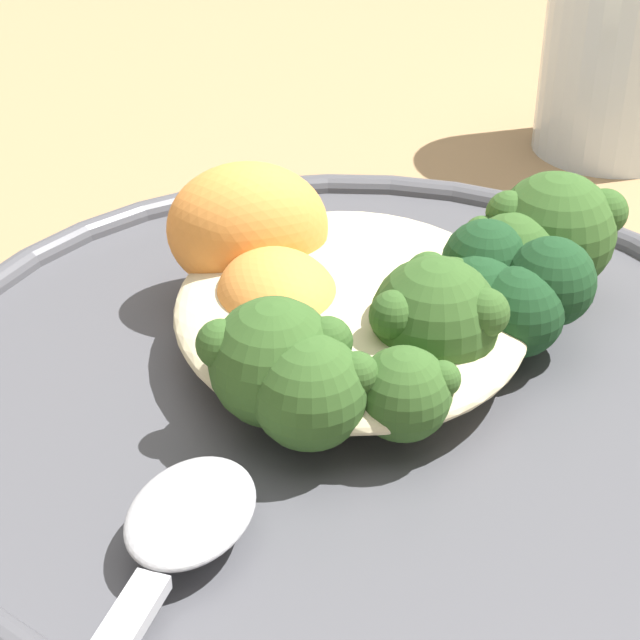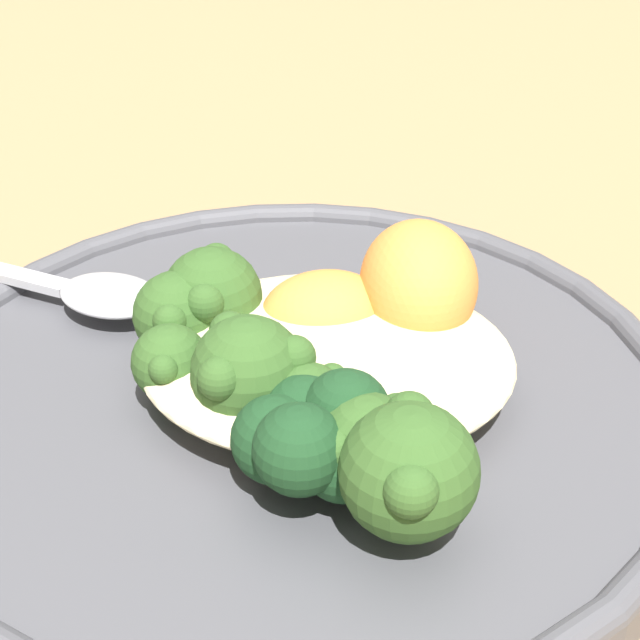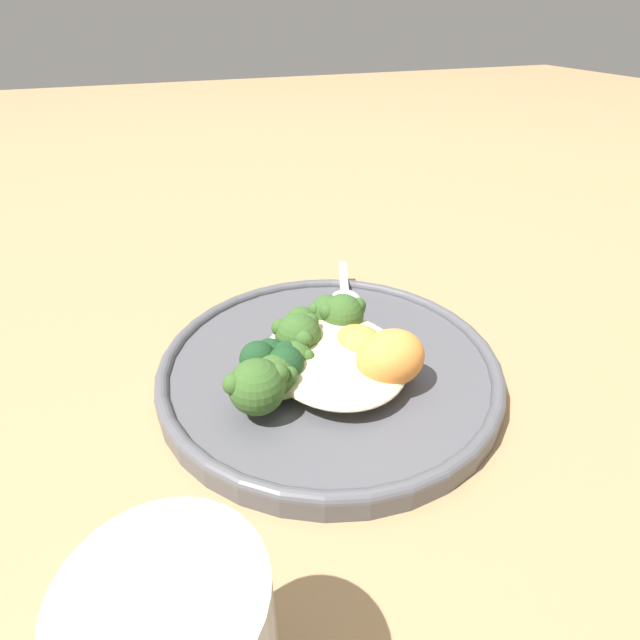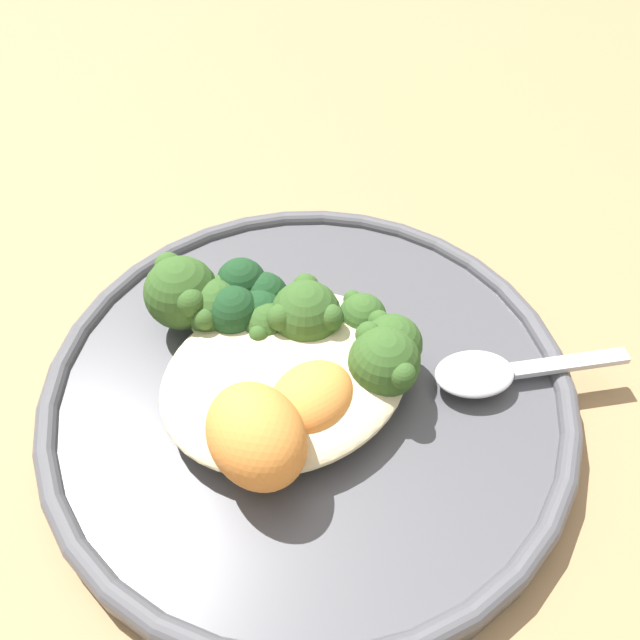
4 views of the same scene
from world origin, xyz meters
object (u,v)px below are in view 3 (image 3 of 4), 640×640
at_px(broccoli_stalk_0, 344,326).
at_px(broccoli_stalk_1, 331,322).
at_px(spoon, 345,296).
at_px(quinoa_mound, 335,356).
at_px(sweet_potato_chunk_1, 391,358).
at_px(plate, 329,367).
at_px(broccoli_stalk_5, 284,375).
at_px(kale_tuft, 273,362).
at_px(sweet_potato_chunk_0, 360,345).
at_px(broccoli_stalk_4, 307,360).
at_px(broccoli_stalk_2, 321,341).
at_px(broccoli_stalk_3, 304,339).
at_px(broccoli_stalk_6, 268,385).

relative_size(broccoli_stalk_0, broccoli_stalk_1, 1.09).
xyz_separation_m(broccoli_stalk_0, spoon, (0.07, -0.03, -0.01)).
bearing_deg(quinoa_mound, broccoli_stalk_1, -17.21).
height_order(quinoa_mound, broccoli_stalk_0, broccoli_stalk_0).
xyz_separation_m(broccoli_stalk_1, sweet_potato_chunk_1, (-0.08, -0.02, 0.01)).
relative_size(plate, broccoli_stalk_5, 3.20).
bearing_deg(plate, quinoa_mound, 178.52).
xyz_separation_m(broccoli_stalk_1, spoon, (0.05, -0.04, -0.01)).
distance_m(sweet_potato_chunk_1, kale_tuft, 0.09).
relative_size(quinoa_mound, spoon, 1.22).
xyz_separation_m(sweet_potato_chunk_0, sweet_potato_chunk_1, (-0.04, -0.01, 0.01)).
bearing_deg(sweet_potato_chunk_1, broccoli_stalk_4, 59.73).
distance_m(broccoli_stalk_0, broccoli_stalk_4, 0.05).
relative_size(broccoli_stalk_2, broccoli_stalk_4, 1.64).
bearing_deg(broccoli_stalk_3, broccoli_stalk_6, 101.25).
bearing_deg(sweet_potato_chunk_1, broccoli_stalk_6, 86.18).
bearing_deg(spoon, plate, 170.12).
bearing_deg(broccoli_stalk_2, broccoli_stalk_6, 116.57).
bearing_deg(broccoli_stalk_5, quinoa_mound, -164.45).
distance_m(broccoli_stalk_3, sweet_potato_chunk_1, 0.08).
relative_size(broccoli_stalk_3, spoon, 0.69).
distance_m(quinoa_mound, spoon, 0.11).
height_order(broccoli_stalk_1, broccoli_stalk_3, broccoli_stalk_3).
height_order(quinoa_mound, broccoli_stalk_2, broccoli_stalk_2).
bearing_deg(plate, broccoli_stalk_3, 70.02).
xyz_separation_m(broccoli_stalk_3, broccoli_stalk_4, (-0.02, 0.00, -0.01)).
bearing_deg(broccoli_stalk_1, broccoli_stalk_6, 140.92).
bearing_deg(quinoa_mound, kale_tuft, 88.32).
height_order(plate, broccoli_stalk_0, broccoli_stalk_0).
distance_m(broccoli_stalk_4, sweet_potato_chunk_1, 0.07).
distance_m(broccoli_stalk_2, broccoli_stalk_6, 0.08).
height_order(quinoa_mound, sweet_potato_chunk_0, sweet_potato_chunk_0).
bearing_deg(sweet_potato_chunk_0, spoon, -15.72).
xyz_separation_m(plate, kale_tuft, (-0.01, 0.05, 0.03)).
relative_size(broccoli_stalk_0, broccoli_stalk_6, 0.95).
height_order(broccoli_stalk_5, spoon, broccoli_stalk_5).
distance_m(broccoli_stalk_4, spoon, 0.12).
bearing_deg(broccoli_stalk_4, broccoli_stalk_5, 59.85).
height_order(broccoli_stalk_6, spoon, broccoli_stalk_6).
distance_m(plate, broccoli_stalk_3, 0.04).
bearing_deg(broccoli_stalk_4, broccoli_stalk_1, -105.24).
distance_m(broccoli_stalk_1, broccoli_stalk_6, 0.11).
relative_size(broccoli_stalk_3, broccoli_stalk_4, 1.08).
bearing_deg(broccoli_stalk_5, broccoli_stalk_6, 34.64).
height_order(broccoli_stalk_2, kale_tuft, kale_tuft).
bearing_deg(spoon, sweet_potato_chunk_0, -175.00).
xyz_separation_m(broccoli_stalk_1, sweet_potato_chunk_0, (-0.04, -0.01, 0.00)).
distance_m(broccoli_stalk_2, broccoli_stalk_5, 0.06).
distance_m(quinoa_mound, kale_tuft, 0.05).
xyz_separation_m(quinoa_mound, sweet_potato_chunk_0, (0.00, -0.02, 0.00)).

